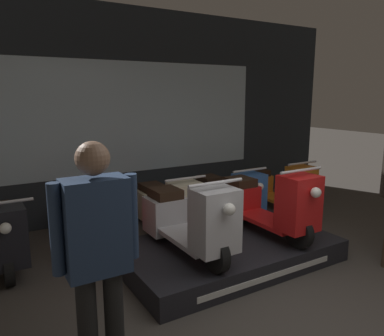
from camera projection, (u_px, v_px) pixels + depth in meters
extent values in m
cube|color=#23282D|center=(134.00, 114.00, 5.83)|extent=(7.90, 0.08, 3.20)
cube|color=silver|center=(135.00, 118.00, 5.81)|extent=(4.35, 0.01, 1.70)
cube|color=black|center=(228.00, 251.00, 4.32)|extent=(2.44, 1.38, 0.25)
cube|color=silver|center=(270.00, 277.00, 3.74)|extent=(1.71, 0.01, 0.06)
cylinder|color=black|center=(216.00, 254.00, 3.53)|extent=(0.09, 0.36, 0.36)
cylinder|color=black|center=(164.00, 221.00, 4.44)|extent=(0.09, 0.36, 0.36)
cube|color=#BCBCC1|center=(187.00, 236.00, 3.99)|extent=(0.39, 0.97, 0.05)
cube|color=#BCBCC1|center=(215.00, 221.00, 3.49)|extent=(0.41, 0.32, 0.61)
cube|color=#BCBCC1|center=(165.00, 214.00, 4.40)|extent=(0.43, 0.38, 0.41)
cube|color=black|center=(165.00, 193.00, 4.34)|extent=(0.31, 0.34, 0.11)
cylinder|color=silver|center=(216.00, 183.00, 3.41)|extent=(0.58, 0.03, 0.03)
sphere|color=white|center=(229.00, 209.00, 3.27)|extent=(0.11, 0.11, 0.11)
cylinder|color=black|center=(299.00, 232.00, 4.09)|extent=(0.09, 0.36, 0.36)
cylinder|color=black|center=(238.00, 207.00, 4.99)|extent=(0.09, 0.36, 0.36)
cube|color=red|center=(265.00, 219.00, 4.54)|extent=(0.39, 0.97, 0.05)
cube|color=red|center=(299.00, 203.00, 4.05)|extent=(0.41, 0.32, 0.61)
cube|color=red|center=(239.00, 201.00, 4.95)|extent=(0.43, 0.38, 0.41)
cube|color=black|center=(240.00, 182.00, 4.89)|extent=(0.31, 0.34, 0.11)
cylinder|color=silver|center=(301.00, 170.00, 3.97)|extent=(0.58, 0.03, 0.03)
sphere|color=white|center=(316.00, 193.00, 3.83)|extent=(0.11, 0.11, 0.11)
cylinder|color=black|center=(8.00, 269.00, 3.77)|extent=(0.09, 0.36, 0.36)
cylinder|color=black|center=(0.00, 235.00, 4.68)|extent=(0.09, 0.36, 0.36)
cube|color=black|center=(4.00, 251.00, 4.23)|extent=(0.39, 0.97, 0.05)
cube|color=black|center=(5.00, 238.00, 3.73)|extent=(0.41, 0.32, 0.61)
cylinder|color=silver|center=(1.00, 203.00, 3.65)|extent=(0.58, 0.03, 0.03)
sphere|color=white|center=(5.00, 228.00, 3.51)|extent=(0.11, 0.11, 0.11)
cylinder|color=black|center=(108.00, 247.00, 4.30)|extent=(0.09, 0.36, 0.36)
cylinder|color=black|center=(83.00, 221.00, 5.20)|extent=(0.09, 0.36, 0.36)
cube|color=red|center=(95.00, 233.00, 4.75)|extent=(0.39, 0.97, 0.05)
cube|color=red|center=(106.00, 220.00, 4.26)|extent=(0.41, 0.32, 0.61)
cube|color=red|center=(83.00, 215.00, 5.16)|extent=(0.43, 0.38, 0.41)
cube|color=black|center=(82.00, 197.00, 5.10)|extent=(0.31, 0.34, 0.11)
cylinder|color=silver|center=(105.00, 189.00, 4.18)|extent=(0.58, 0.03, 0.03)
sphere|color=white|center=(112.00, 211.00, 4.04)|extent=(0.11, 0.11, 0.11)
cylinder|color=black|center=(187.00, 231.00, 4.82)|extent=(0.09, 0.36, 0.36)
cylinder|color=black|center=(151.00, 209.00, 5.73)|extent=(0.09, 0.36, 0.36)
cube|color=beige|center=(167.00, 219.00, 5.28)|extent=(0.39, 0.97, 0.05)
cube|color=beige|center=(185.00, 206.00, 4.78)|extent=(0.41, 0.32, 0.61)
cube|color=beige|center=(152.00, 204.00, 5.69)|extent=(0.43, 0.38, 0.41)
cube|color=black|center=(152.00, 187.00, 5.63)|extent=(0.31, 0.34, 0.11)
cylinder|color=silver|center=(186.00, 178.00, 4.70)|extent=(0.58, 0.03, 0.03)
sphere|color=white|center=(194.00, 197.00, 4.56)|extent=(0.11, 0.11, 0.11)
cylinder|color=black|center=(249.00, 217.00, 5.35)|extent=(0.09, 0.36, 0.36)
cylinder|color=black|center=(208.00, 199.00, 6.25)|extent=(0.09, 0.36, 0.36)
cube|color=#386BBC|center=(227.00, 208.00, 5.80)|extent=(0.39, 0.97, 0.05)
cube|color=#386BBC|center=(249.00, 195.00, 5.31)|extent=(0.41, 0.32, 0.61)
cube|color=#386BBC|center=(209.00, 194.00, 6.21)|extent=(0.43, 0.38, 0.41)
cube|color=black|center=(209.00, 179.00, 6.15)|extent=(0.31, 0.34, 0.11)
cylinder|color=silver|center=(250.00, 170.00, 5.23)|extent=(0.58, 0.03, 0.03)
sphere|color=white|center=(260.00, 187.00, 5.09)|extent=(0.11, 0.11, 0.11)
cylinder|color=black|center=(301.00, 206.00, 5.87)|extent=(0.09, 0.36, 0.36)
cylinder|color=black|center=(256.00, 191.00, 6.78)|extent=(0.09, 0.36, 0.36)
cube|color=orange|center=(277.00, 199.00, 6.33)|extent=(0.39, 0.97, 0.05)
cube|color=orange|center=(301.00, 186.00, 5.83)|extent=(0.41, 0.32, 0.61)
cube|color=orange|center=(257.00, 186.00, 6.74)|extent=(0.43, 0.38, 0.41)
cube|color=black|center=(258.00, 172.00, 6.68)|extent=(0.31, 0.34, 0.11)
cylinder|color=silver|center=(303.00, 163.00, 5.75)|extent=(0.58, 0.03, 0.03)
sphere|color=white|center=(313.00, 178.00, 5.61)|extent=(0.11, 0.11, 0.11)
cylinder|color=black|center=(88.00, 331.00, 2.44)|extent=(0.13, 0.13, 0.79)
cylinder|color=black|center=(114.00, 323.00, 2.53)|extent=(0.13, 0.13, 0.79)
cube|color=#1E2D47|center=(96.00, 226.00, 2.35)|extent=(0.40, 0.22, 0.62)
cylinder|color=#1E2D47|center=(56.00, 230.00, 2.22)|extent=(0.08, 0.08, 0.57)
cylinder|color=#1E2D47|center=(132.00, 216.00, 2.46)|extent=(0.08, 0.08, 0.57)
sphere|color=brown|center=(93.00, 158.00, 2.26)|extent=(0.21, 0.21, 0.21)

